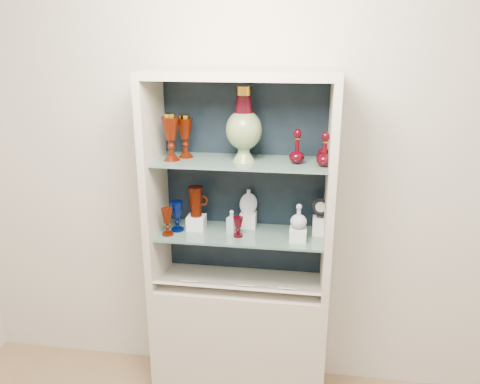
# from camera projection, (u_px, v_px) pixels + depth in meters

# --- Properties ---
(wall_back) EXTENTS (3.50, 0.02, 2.80)m
(wall_back) POSITION_uv_depth(u_px,v_px,m) (246.00, 164.00, 2.71)
(wall_back) COLOR silver
(wall_back) RESTS_ON ground
(cabinet_base) EXTENTS (1.00, 0.40, 0.75)m
(cabinet_base) POSITION_uv_depth(u_px,v_px,m) (240.00, 337.00, 2.83)
(cabinet_base) COLOR beige
(cabinet_base) RESTS_ON ground
(cabinet_back_panel) EXTENTS (0.98, 0.02, 1.15)m
(cabinet_back_panel) POSITION_uv_depth(u_px,v_px,m) (245.00, 178.00, 2.71)
(cabinet_back_panel) COLOR black
(cabinet_back_panel) RESTS_ON cabinet_base
(cabinet_side_left) EXTENTS (0.04, 0.40, 1.15)m
(cabinet_side_left) POSITION_uv_depth(u_px,v_px,m) (155.00, 184.00, 2.60)
(cabinet_side_left) COLOR beige
(cabinet_side_left) RESTS_ON cabinet_base
(cabinet_side_right) EXTENTS (0.04, 0.40, 1.15)m
(cabinet_side_right) POSITION_uv_depth(u_px,v_px,m) (330.00, 192.00, 2.46)
(cabinet_side_right) COLOR beige
(cabinet_side_right) RESTS_ON cabinet_base
(cabinet_top_cap) EXTENTS (1.00, 0.40, 0.04)m
(cabinet_top_cap) POSITION_uv_depth(u_px,v_px,m) (240.00, 75.00, 2.35)
(cabinet_top_cap) COLOR beige
(cabinet_top_cap) RESTS_ON cabinet_side_left
(shelf_lower) EXTENTS (0.92, 0.34, 0.01)m
(shelf_lower) POSITION_uv_depth(u_px,v_px,m) (241.00, 234.00, 2.64)
(shelf_lower) COLOR slate
(shelf_lower) RESTS_ON cabinet_side_left
(shelf_upper) EXTENTS (0.92, 0.34, 0.01)m
(shelf_upper) POSITION_uv_depth(u_px,v_px,m) (241.00, 162.00, 2.51)
(shelf_upper) COLOR slate
(shelf_upper) RESTS_ON cabinet_side_left
(label_ledge) EXTENTS (0.92, 0.17, 0.09)m
(label_ledge) POSITION_uv_depth(u_px,v_px,m) (237.00, 287.00, 2.60)
(label_ledge) COLOR beige
(label_ledge) RESTS_ON cabinet_base
(label_card_0) EXTENTS (0.10, 0.06, 0.03)m
(label_card_0) POSITION_uv_depth(u_px,v_px,m) (190.00, 281.00, 2.63)
(label_card_0) COLOR white
(label_card_0) RESTS_ON label_ledge
(label_card_1) EXTENTS (0.10, 0.06, 0.03)m
(label_card_1) POSITION_uv_depth(u_px,v_px,m) (287.00, 288.00, 2.55)
(label_card_1) COLOR white
(label_card_1) RESTS_ON label_ledge
(label_card_2) EXTENTS (0.10, 0.06, 0.03)m
(label_card_2) POSITION_uv_depth(u_px,v_px,m) (246.00, 285.00, 2.58)
(label_card_2) COLOR white
(label_card_2) RESTS_ON label_ledge
(pedestal_lamp_left) EXTENTS (0.11, 0.11, 0.23)m
(pedestal_lamp_left) POSITION_uv_depth(u_px,v_px,m) (185.00, 136.00, 2.55)
(pedestal_lamp_left) COLOR #461003
(pedestal_lamp_left) RESTS_ON shelf_upper
(pedestal_lamp_right) EXTENTS (0.13, 0.13, 0.25)m
(pedestal_lamp_right) POSITION_uv_depth(u_px,v_px,m) (171.00, 137.00, 2.48)
(pedestal_lamp_right) COLOR #461003
(pedestal_lamp_right) RESTS_ON shelf_upper
(enamel_urn) EXTENTS (0.25, 0.25, 0.39)m
(enamel_urn) POSITION_uv_depth(u_px,v_px,m) (244.00, 124.00, 2.44)
(enamel_urn) COLOR #08471D
(enamel_urn) RESTS_ON shelf_upper
(ruby_decanter_a) EXTENTS (0.10, 0.10, 0.21)m
(ruby_decanter_a) POSITION_uv_depth(u_px,v_px,m) (297.00, 144.00, 2.42)
(ruby_decanter_a) COLOR #46010B
(ruby_decanter_a) RESTS_ON shelf_upper
(ruby_decanter_b) EXTENTS (0.11, 0.11, 0.19)m
(ruby_decanter_b) POSITION_uv_depth(u_px,v_px,m) (325.00, 148.00, 2.36)
(ruby_decanter_b) COLOR #46010B
(ruby_decanter_b) RESTS_ON shelf_upper
(lidded_bowl) EXTENTS (0.09, 0.09, 0.09)m
(lidded_bowl) POSITION_uv_depth(u_px,v_px,m) (324.00, 154.00, 2.46)
(lidded_bowl) COLOR #46010B
(lidded_bowl) RESTS_ON shelf_upper
(cobalt_goblet) EXTENTS (0.09, 0.09, 0.17)m
(cobalt_goblet) POSITION_uv_depth(u_px,v_px,m) (177.00, 216.00, 2.65)
(cobalt_goblet) COLOR #00093A
(cobalt_goblet) RESTS_ON shelf_lower
(ruby_goblet_tall) EXTENTS (0.07, 0.07, 0.16)m
(ruby_goblet_tall) POSITION_uv_depth(u_px,v_px,m) (167.00, 222.00, 2.59)
(ruby_goblet_tall) COLOR #461003
(ruby_goblet_tall) RESTS_ON shelf_lower
(ruby_goblet_small) EXTENTS (0.07, 0.07, 0.11)m
(ruby_goblet_small) POSITION_uv_depth(u_px,v_px,m) (238.00, 227.00, 2.57)
(ruby_goblet_small) COLOR #46010B
(ruby_goblet_small) RESTS_ON shelf_lower
(riser_ruby_pitcher) EXTENTS (0.10, 0.10, 0.08)m
(riser_ruby_pitcher) POSITION_uv_depth(u_px,v_px,m) (196.00, 222.00, 2.68)
(riser_ruby_pitcher) COLOR silver
(riser_ruby_pitcher) RESTS_ON shelf_lower
(ruby_pitcher) EXTENTS (0.13, 0.09, 0.17)m
(ruby_pitcher) POSITION_uv_depth(u_px,v_px,m) (196.00, 202.00, 2.64)
(ruby_pitcher) COLOR #461003
(ruby_pitcher) RESTS_ON riser_ruby_pitcher
(clear_square_bottle) EXTENTS (0.06, 0.06, 0.13)m
(clear_square_bottle) POSITION_uv_depth(u_px,v_px,m) (232.00, 221.00, 2.63)
(clear_square_bottle) COLOR #A6B0BE
(clear_square_bottle) RESTS_ON shelf_lower
(riser_flat_flask) EXTENTS (0.09, 0.09, 0.09)m
(riser_flat_flask) POSITION_uv_depth(u_px,v_px,m) (248.00, 220.00, 2.71)
(riser_flat_flask) COLOR silver
(riser_flat_flask) RESTS_ON shelf_lower
(flat_flask) EXTENTS (0.11, 0.07, 0.14)m
(flat_flask) POSITION_uv_depth(u_px,v_px,m) (248.00, 201.00, 2.67)
(flat_flask) COLOR silver
(flat_flask) RESTS_ON riser_flat_flask
(riser_clear_round_decanter) EXTENTS (0.09, 0.09, 0.07)m
(riser_clear_round_decanter) POSITION_uv_depth(u_px,v_px,m) (298.00, 234.00, 2.53)
(riser_clear_round_decanter) COLOR silver
(riser_clear_round_decanter) RESTS_ON shelf_lower
(clear_round_decanter) EXTENTS (0.10, 0.10, 0.13)m
(clear_round_decanter) POSITION_uv_depth(u_px,v_px,m) (299.00, 217.00, 2.50)
(clear_round_decanter) COLOR #A6B0BE
(clear_round_decanter) RESTS_ON riser_clear_round_decanter
(riser_cameo_medallion) EXTENTS (0.08, 0.08, 0.10)m
(riser_cameo_medallion) POSITION_uv_depth(u_px,v_px,m) (320.00, 226.00, 2.61)
(riser_cameo_medallion) COLOR silver
(riser_cameo_medallion) RESTS_ON shelf_lower
(cameo_medallion) EXTENTS (0.10, 0.05, 0.12)m
(cameo_medallion) POSITION_uv_depth(u_px,v_px,m) (321.00, 208.00, 2.57)
(cameo_medallion) COLOR black
(cameo_medallion) RESTS_ON riser_cameo_medallion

